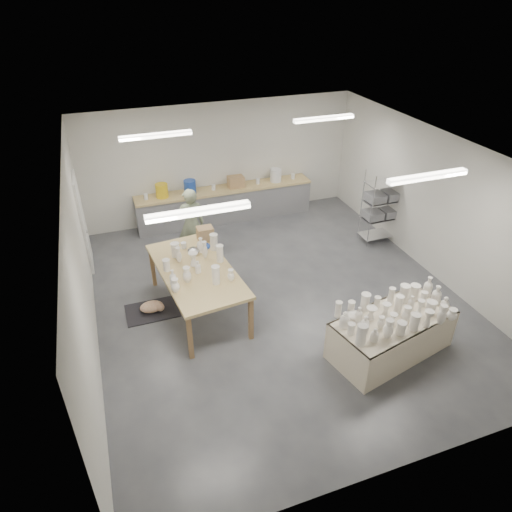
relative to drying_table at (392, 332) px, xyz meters
name	(u,v)px	position (x,y,z in m)	size (l,w,h in m)	color
room	(273,205)	(-1.35, 2.14, 1.63)	(8.00, 8.02, 3.00)	#424449
back_counter	(225,203)	(-1.25, 5.74, 0.06)	(4.60, 0.60, 1.24)	tan
wire_shelf	(382,206)	(1.95, 3.46, 0.49)	(0.88, 0.48, 1.80)	silver
drying_table	(392,332)	(0.00, 0.00, 0.00)	(2.27, 1.46, 1.11)	olive
work_table	(197,266)	(-2.79, 2.34, 0.52)	(1.52, 2.64, 1.30)	tan
rug	(152,311)	(-3.70, 2.48, -0.42)	(1.00, 0.70, 0.02)	black
cat	(153,307)	(-3.68, 2.47, -0.31)	(0.52, 0.43, 0.19)	white
potter	(191,224)	(-2.48, 4.18, 0.42)	(0.62, 0.41, 1.70)	gray
red_stool	(190,241)	(-2.48, 4.45, -0.16)	(0.35, 0.35, 0.30)	red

